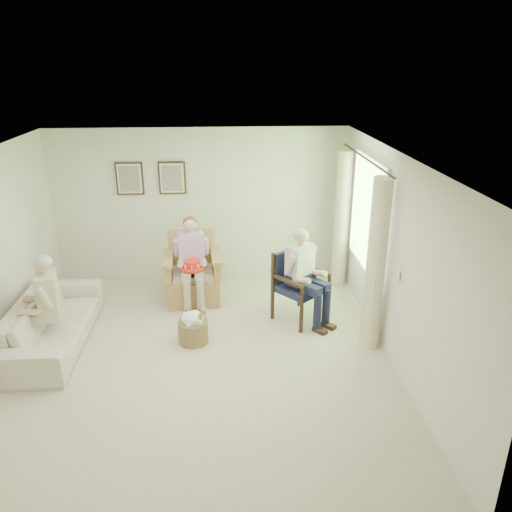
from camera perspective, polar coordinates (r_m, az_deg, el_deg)
name	(u,v)px	position (r m, az deg, el deg)	size (l,w,h in m)	color
floor	(197,359)	(6.66, -6.77, -11.56)	(5.50, 5.50, 0.00)	beige
back_wall	(200,205)	(8.65, -6.37, 5.85)	(5.00, 0.04, 2.60)	silver
front_wall	(172,420)	(3.68, -9.62, -17.96)	(5.00, 0.04, 2.60)	silver
right_wall	(395,261)	(6.40, 15.64, -0.58)	(0.04, 5.50, 2.60)	silver
ceiling	(187,158)	(5.68, -7.93, 10.99)	(5.00, 5.50, 0.02)	white
window	(368,212)	(7.37, 12.65, 4.98)	(0.13, 2.50, 1.63)	#2D6B23
curtain_left	(376,266)	(6.59, 13.52, -1.11)	(0.34, 0.34, 2.30)	beige
curtain_right	(341,220)	(8.37, 9.72, 4.05)	(0.34, 0.34, 2.30)	beige
framed_print_left	(130,179)	(8.63, -14.25, 8.57)	(0.45, 0.05, 0.55)	#382114
framed_print_right	(172,178)	(8.53, -9.57, 8.79)	(0.45, 0.05, 0.55)	#382114
wicker_armchair	(193,279)	(8.07, -7.18, -2.61)	(0.84, 0.83, 1.07)	tan
wood_armchair	(300,282)	(7.41, 5.06, -2.95)	(0.66, 0.62, 1.02)	black
sofa	(53,321)	(7.33, -22.22, -6.93)	(0.87, 2.22, 0.65)	silver
person_wicker	(191,255)	(7.76, -7.39, 0.07)	(0.40, 0.62, 1.37)	#C0B59B
person_dark	(302,270)	(7.15, 5.33, -1.58)	(0.40, 0.63, 1.39)	#181A36
person_sofa	(44,299)	(7.01, -23.10, -4.55)	(0.42, 0.62, 1.30)	#BFB799
red_hat	(192,266)	(7.61, -7.29, -1.10)	(0.36, 0.36, 0.14)	red
hatbox	(193,327)	(6.91, -7.20, -8.02)	(0.50, 0.50, 0.60)	tan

